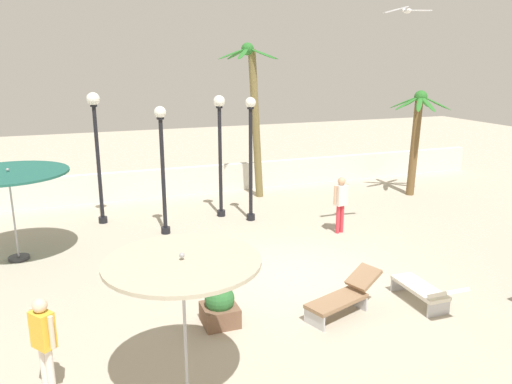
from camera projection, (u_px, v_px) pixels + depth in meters
ground_plane at (298, 276)px, 12.41m from camera, size 56.00×56.00×0.00m
boundary_wall at (207, 179)px, 20.08m from camera, size 25.20×0.30×1.09m
patio_umbrella_0 at (182, 268)px, 7.38m from camera, size 2.33×2.33×2.46m
patio_umbrella_1 at (9, 177)px, 12.87m from camera, size 2.98×2.98×2.50m
palm_tree_0 at (254, 105)px, 18.62m from camera, size 2.40×2.20×5.77m
palm_tree_1 at (417, 129)px, 19.22m from camera, size 2.26×2.26×4.05m
lamp_post_0 at (251, 150)px, 16.13m from camera, size 0.34×0.34×4.04m
lamp_post_1 at (96, 139)px, 15.74m from camera, size 0.41×0.41×4.21m
lamp_post_2 at (220, 142)px, 16.51m from camera, size 0.38×0.38×4.06m
lamp_post_3 at (162, 159)px, 14.85m from camera, size 0.35×0.35×3.88m
lounge_chair_0 at (427, 290)px, 10.76m from camera, size 0.57×1.88×0.83m
lounge_chair_2 at (344, 295)px, 10.51m from camera, size 1.93×1.13×0.82m
guest_0 at (44, 337)px, 7.79m from camera, size 0.40×0.47×1.67m
guest_1 at (341, 199)px, 15.24m from camera, size 0.55×0.32×1.75m
seagull_0 at (407, 11)px, 12.74m from camera, size 1.34×0.38×0.19m
planter at (220, 306)px, 10.08m from camera, size 0.70×0.70×0.85m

